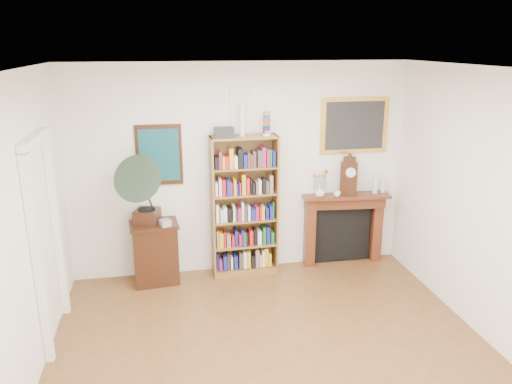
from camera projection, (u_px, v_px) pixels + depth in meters
room at (287, 241)px, 4.25m from camera, size 4.51×5.01×2.81m
door_casing at (45, 224)px, 5.03m from camera, size 0.08×1.02×2.17m
teal_poster at (159, 155)px, 6.32m from camera, size 0.58×0.04×0.78m
small_picture at (240, 98)px, 6.31m from camera, size 0.26×0.04×0.30m
gilt_painting at (354, 125)px, 6.70m from camera, size 0.95×0.04×0.75m
bookshelf at (244, 199)px, 6.54m from camera, size 0.87×0.33×2.17m
side_cabinet at (155, 253)px, 6.46m from camera, size 0.64×0.49×0.82m
fireplace at (343, 223)px, 7.00m from camera, size 1.23×0.38×1.02m
gramophone at (145, 186)px, 6.04m from camera, size 0.76×0.85×0.95m
cd_stack at (165, 223)px, 6.22m from camera, size 0.16×0.16×0.08m
mantel_clock at (349, 177)px, 6.76m from camera, size 0.26×0.20×0.53m
flower_vase at (320, 192)px, 6.72m from camera, size 0.17×0.17×0.14m
teacup at (337, 194)px, 6.74m from camera, size 0.13×0.13×0.07m
bottle_left at (375, 185)px, 6.87m from camera, size 0.07×0.07×0.24m
bottle_right at (383, 185)px, 6.91m from camera, size 0.06×0.06×0.20m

